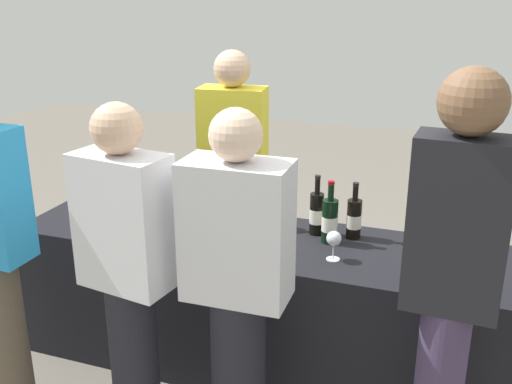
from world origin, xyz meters
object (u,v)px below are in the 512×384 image
at_px(wine_bottle_0, 115,193).
at_px(guest_2, 237,283).
at_px(wine_bottle_2, 183,197).
at_px(wine_glass_2, 185,215).
at_px(wine_glass_0, 95,213).
at_px(wine_glass_5, 334,239).
at_px(wine_bottle_1, 148,196).
at_px(guest_3, 452,278).
at_px(wine_bottle_4, 317,213).
at_px(wine_glass_3, 210,223).
at_px(guest_1, 128,269).
at_px(server_pouring, 233,173).
at_px(wine_bottle_5, 330,220).
at_px(wine_bottle_6, 354,218).
at_px(wine_glass_4, 243,225).
at_px(wine_bottle_3, 264,205).
at_px(wine_glass_1, 150,212).

xyz_separation_m(wine_bottle_0, guest_2, (1.01, -0.69, -0.05)).
bearing_deg(wine_bottle_2, wine_glass_2, -61.20).
height_order(wine_glass_0, wine_glass_5, wine_glass_5).
height_order(wine_bottle_1, guest_3, guest_3).
bearing_deg(wine_bottle_1, wine_glass_0, -118.40).
bearing_deg(wine_glass_0, wine_glass_5, 2.55).
relative_size(wine_bottle_4, wine_glass_3, 2.31).
bearing_deg(guest_1, wine_bottle_2, 109.30).
distance_m(wine_bottle_2, server_pouring, 0.47).
xyz_separation_m(wine_bottle_5, guest_3, (0.60, -0.67, 0.11)).
height_order(wine_bottle_1, wine_bottle_6, wine_bottle_1).
bearing_deg(wine_bottle_5, wine_glass_2, -168.38).
bearing_deg(wine_bottle_6, wine_glass_3, -157.85).
xyz_separation_m(wine_bottle_0, wine_glass_3, (0.66, -0.17, -0.03)).
distance_m(wine_glass_3, wine_glass_4, 0.17).
xyz_separation_m(wine_bottle_6, wine_glass_3, (-0.68, -0.28, -0.01)).
height_order(wine_bottle_4, server_pouring, server_pouring).
height_order(wine_glass_0, guest_2, guest_2).
bearing_deg(wine_bottle_6, wine_bottle_0, -175.43).
distance_m(wine_glass_3, guest_3, 1.28).
bearing_deg(guest_3, wine_glass_5, 141.75).
relative_size(wine_bottle_3, wine_glass_2, 2.24).
bearing_deg(wine_bottle_3, wine_bottle_0, -173.84).
bearing_deg(wine_glass_5, wine_glass_0, -177.45).
height_order(guest_2, guest_3, guest_3).
relative_size(wine_bottle_6, guest_1, 0.19).
height_order(wine_bottle_2, guest_1, guest_1).
xyz_separation_m(wine_bottle_5, guest_2, (-0.22, -0.70, -0.04)).
bearing_deg(wine_bottle_3, guest_1, -110.90).
xyz_separation_m(wine_bottle_4, guest_3, (0.69, -0.75, 0.11)).
bearing_deg(wine_bottle_3, wine_bottle_2, 179.47).
height_order(wine_glass_0, wine_glass_2, wine_glass_2).
relative_size(wine_glass_5, server_pouring, 0.09).
bearing_deg(guest_3, wine_glass_3, 160.76).
relative_size(wine_bottle_2, wine_glass_1, 2.22).
distance_m(wine_glass_4, wine_glass_5, 0.47).
relative_size(wine_bottle_3, wine_bottle_6, 1.12).
bearing_deg(guest_3, wine_bottle_0, 163.54).
xyz_separation_m(wine_bottle_2, wine_bottle_5, (0.86, -0.08, 0.00)).
relative_size(wine_glass_2, wine_glass_3, 1.07).
bearing_deg(wine_glass_0, wine_bottle_1, 61.60).
bearing_deg(wine_bottle_0, wine_bottle_1, 13.78).
distance_m(server_pouring, guest_2, 1.33).
bearing_deg(wine_glass_1, guest_2, -37.64).
xyz_separation_m(wine_bottle_6, wine_glass_1, (-1.04, -0.25, -0.01)).
distance_m(wine_glass_1, wine_glass_2, 0.20).
relative_size(wine_bottle_5, wine_glass_1, 2.38).
height_order(wine_glass_2, server_pouring, server_pouring).
height_order(wine_bottle_6, wine_glass_4, wine_bottle_6).
bearing_deg(wine_glass_0, wine_bottle_6, 14.81).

